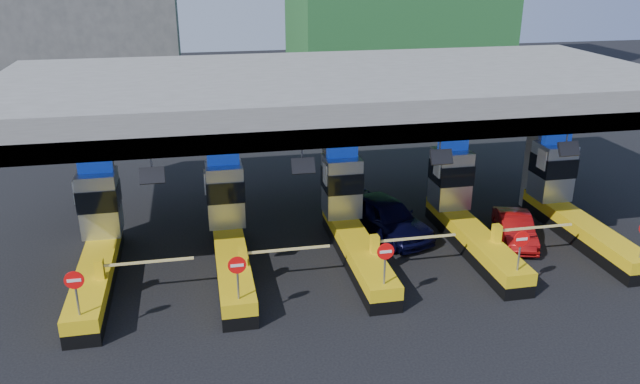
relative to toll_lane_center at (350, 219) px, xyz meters
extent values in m
plane|color=black|center=(0.00, -0.28, -1.40)|extent=(120.00, 120.00, 0.00)
cube|color=slate|center=(0.00, 2.72, 4.85)|extent=(28.00, 12.00, 1.50)
cube|color=#4C4C49|center=(0.00, -2.98, 4.45)|extent=(28.00, 0.60, 0.70)
cube|color=slate|center=(-10.00, 2.72, 1.35)|extent=(1.00, 1.00, 5.50)
cube|color=slate|center=(0.00, 2.72, 1.35)|extent=(1.00, 1.00, 5.50)
cube|color=slate|center=(10.00, 2.72, 1.35)|extent=(1.00, 1.00, 5.50)
cylinder|color=slate|center=(-7.50, -2.98, 3.85)|extent=(0.06, 0.06, 0.50)
cube|color=black|center=(-7.50, -3.18, 3.50)|extent=(0.80, 0.38, 0.54)
cylinder|color=slate|center=(-2.50, -2.98, 3.85)|extent=(0.06, 0.06, 0.50)
cube|color=black|center=(-2.50, -3.18, 3.50)|extent=(0.80, 0.38, 0.54)
cylinder|color=slate|center=(2.50, -2.98, 3.85)|extent=(0.06, 0.06, 0.50)
cube|color=black|center=(2.50, -3.18, 3.50)|extent=(0.80, 0.38, 0.54)
cylinder|color=slate|center=(7.50, -2.98, 3.85)|extent=(0.06, 0.06, 0.50)
cube|color=black|center=(7.50, -3.18, 3.50)|extent=(0.80, 0.38, 0.54)
cube|color=black|center=(-10.00, -1.28, -1.15)|extent=(1.20, 8.00, 0.50)
cube|color=#E5B70C|center=(-10.00, -1.28, -0.65)|extent=(1.20, 8.00, 0.50)
cube|color=#9EA3A8|center=(-10.00, 1.52, 0.90)|extent=(1.50, 1.50, 2.60)
cube|color=black|center=(-10.00, 1.50, 1.20)|extent=(1.56, 1.56, 0.90)
cube|color=#0C2DBF|center=(-10.00, 1.52, 2.48)|extent=(1.30, 0.35, 0.55)
cube|color=white|center=(-10.80, 1.22, 1.60)|extent=(0.06, 0.70, 0.90)
cylinder|color=slate|center=(-10.00, -4.88, 0.25)|extent=(0.07, 0.07, 1.30)
cylinder|color=red|center=(-10.00, -4.91, 0.85)|extent=(0.60, 0.04, 0.60)
cube|color=white|center=(-10.00, -4.93, 0.85)|extent=(0.42, 0.02, 0.10)
cube|color=#E5B70C|center=(-9.65, -2.48, -0.05)|extent=(0.30, 0.35, 0.70)
cube|color=white|center=(-8.00, -2.48, 0.05)|extent=(3.20, 0.08, 0.08)
cube|color=black|center=(-5.00, -1.28, -1.15)|extent=(1.20, 8.00, 0.50)
cube|color=#E5B70C|center=(-5.00, -1.28, -0.65)|extent=(1.20, 8.00, 0.50)
cube|color=#9EA3A8|center=(-5.00, 1.52, 0.90)|extent=(1.50, 1.50, 2.60)
cube|color=black|center=(-5.00, 1.50, 1.20)|extent=(1.56, 1.56, 0.90)
cube|color=#0C2DBF|center=(-5.00, 1.52, 2.48)|extent=(1.30, 0.35, 0.55)
cube|color=white|center=(-5.80, 1.22, 1.60)|extent=(0.06, 0.70, 0.90)
cylinder|color=slate|center=(-5.00, -4.88, 0.25)|extent=(0.07, 0.07, 1.30)
cylinder|color=red|center=(-5.00, -4.91, 0.85)|extent=(0.60, 0.04, 0.60)
cube|color=white|center=(-5.00, -4.93, 0.85)|extent=(0.42, 0.02, 0.10)
cube|color=#E5B70C|center=(-4.65, -2.48, -0.05)|extent=(0.30, 0.35, 0.70)
cube|color=white|center=(-3.00, -2.48, 0.05)|extent=(3.20, 0.08, 0.08)
cube|color=black|center=(0.00, -1.28, -1.15)|extent=(1.20, 8.00, 0.50)
cube|color=#E5B70C|center=(0.00, -1.28, -0.65)|extent=(1.20, 8.00, 0.50)
cube|color=#9EA3A8|center=(0.00, 1.52, 0.90)|extent=(1.50, 1.50, 2.60)
cube|color=black|center=(0.00, 1.50, 1.20)|extent=(1.56, 1.56, 0.90)
cube|color=#0C2DBF|center=(0.00, 1.52, 2.48)|extent=(1.30, 0.35, 0.55)
cube|color=white|center=(-0.80, 1.22, 1.60)|extent=(0.06, 0.70, 0.90)
cylinder|color=slate|center=(0.00, -4.88, 0.25)|extent=(0.07, 0.07, 1.30)
cylinder|color=red|center=(0.00, -4.91, 0.85)|extent=(0.60, 0.04, 0.60)
cube|color=white|center=(0.00, -4.93, 0.85)|extent=(0.42, 0.02, 0.10)
cube|color=#E5B70C|center=(0.35, -2.48, -0.05)|extent=(0.30, 0.35, 0.70)
cube|color=white|center=(2.00, -2.48, 0.05)|extent=(3.20, 0.08, 0.08)
cube|color=black|center=(5.00, -1.28, -1.15)|extent=(1.20, 8.00, 0.50)
cube|color=#E5B70C|center=(5.00, -1.28, -0.65)|extent=(1.20, 8.00, 0.50)
cube|color=#9EA3A8|center=(5.00, 1.52, 0.90)|extent=(1.50, 1.50, 2.60)
cube|color=black|center=(5.00, 1.50, 1.20)|extent=(1.56, 1.56, 0.90)
cube|color=#0C2DBF|center=(5.00, 1.52, 2.48)|extent=(1.30, 0.35, 0.55)
cube|color=white|center=(4.20, 1.22, 1.60)|extent=(0.06, 0.70, 0.90)
cylinder|color=slate|center=(5.00, -4.88, 0.25)|extent=(0.07, 0.07, 1.30)
cylinder|color=red|center=(5.00, -4.91, 0.85)|extent=(0.60, 0.04, 0.60)
cube|color=white|center=(5.00, -4.93, 0.85)|extent=(0.42, 0.02, 0.10)
cube|color=#E5B70C|center=(5.35, -2.48, -0.05)|extent=(0.30, 0.35, 0.70)
cube|color=white|center=(7.00, -2.48, 0.05)|extent=(3.20, 0.08, 0.08)
cube|color=black|center=(10.00, -1.28, -1.15)|extent=(1.20, 8.00, 0.50)
cube|color=#E5B70C|center=(10.00, -1.28, -0.65)|extent=(1.20, 8.00, 0.50)
cube|color=#9EA3A8|center=(10.00, 1.52, 0.90)|extent=(1.50, 1.50, 2.60)
cube|color=black|center=(10.00, 1.50, 1.20)|extent=(1.56, 1.56, 0.90)
cube|color=#0C2DBF|center=(10.00, 1.52, 2.48)|extent=(1.30, 0.35, 0.55)
cube|color=white|center=(9.20, 1.22, 1.60)|extent=(0.06, 0.70, 0.90)
cube|color=#E5B70C|center=(10.35, -2.48, -0.05)|extent=(0.30, 0.35, 0.70)
imported|color=black|center=(1.90, 1.12, -0.53)|extent=(3.65, 5.51, 1.74)
imported|color=maroon|center=(7.13, -0.74, -0.77)|extent=(2.34, 4.00, 1.25)
camera|label=1|loc=(-5.95, -23.05, 10.20)|focal=35.00mm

